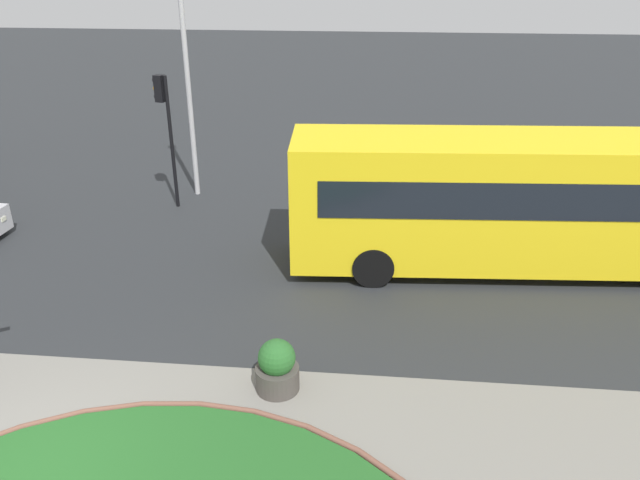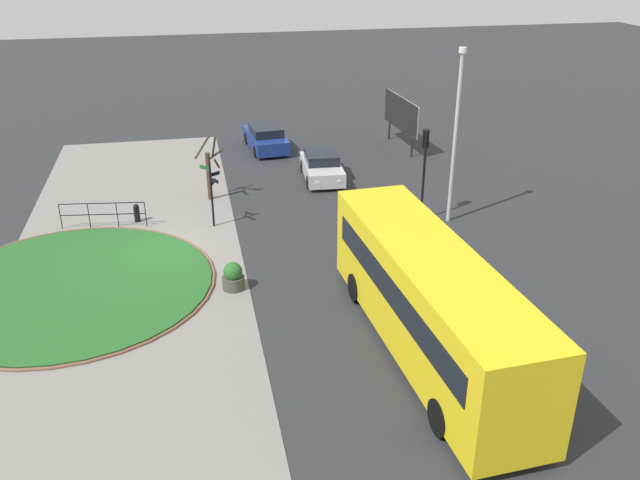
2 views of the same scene
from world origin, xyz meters
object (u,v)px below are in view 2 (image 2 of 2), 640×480
object	(u,v)px
car_far_lane	(322,167)
traffic_light_near	(425,155)
bollard_foreground	(137,213)
signpost_directional	(212,189)
street_tree_bare	(210,169)
car_near_lane	(266,138)
bus_yellow	(429,300)
planter_near_signpost	(233,277)
lamppost_tall	(456,132)
billboard_left	(401,114)

from	to	relation	value
car_far_lane	traffic_light_near	xyz separation A→B (m)	(6.01, 3.26, 2.33)
bollard_foreground	car_far_lane	xyz separation A→B (m)	(-3.83, 9.11, 0.22)
signpost_directional	street_tree_bare	xyz separation A→B (m)	(-3.25, 0.08, -0.24)
bollard_foreground	car_far_lane	world-z (taller)	car_far_lane
car_near_lane	traffic_light_near	world-z (taller)	traffic_light_near
bus_yellow	planter_near_signpost	bearing A→B (deg)	43.41
car_near_lane	planter_near_signpost	bearing A→B (deg)	163.57
traffic_light_near	bollard_foreground	bearing A→B (deg)	93.98
signpost_directional	bollard_foreground	size ratio (longest dim) A/B	3.51
planter_near_signpost	street_tree_bare	size ratio (longest dim) A/B	0.33
car_near_lane	planter_near_signpost	size ratio (longest dim) A/B	4.35
signpost_directional	traffic_light_near	size ratio (longest dim) A/B	0.72
bus_yellow	street_tree_bare	size ratio (longest dim) A/B	3.51
bollard_foreground	planter_near_signpost	distance (m)	7.82
car_far_lane	lamppost_tall	xyz separation A→B (m)	(6.46, 4.39, 3.39)
car_near_lane	traffic_light_near	size ratio (longest dim) A/B	1.12
street_tree_bare	planter_near_signpost	bearing A→B (deg)	1.78
car_near_lane	lamppost_tall	world-z (taller)	lamppost_tall
signpost_directional	street_tree_bare	bearing A→B (deg)	178.64
car_near_lane	traffic_light_near	xyz separation A→B (m)	(11.66, 5.44, 2.31)
traffic_light_near	lamppost_tall	bearing A→B (deg)	-97.31
signpost_directional	planter_near_signpost	world-z (taller)	signpost_directional
bollard_foreground	street_tree_bare	distance (m)	4.12
bollard_foreground	car_far_lane	distance (m)	9.89
street_tree_bare	signpost_directional	bearing A→B (deg)	-1.36
signpost_directional	bus_yellow	distance (m)	12.33
planter_near_signpost	signpost_directional	bearing A→B (deg)	-176.46
car_near_lane	lamppost_tall	xyz separation A→B (m)	(12.10, 6.57, 3.38)
traffic_light_near	billboard_left	size ratio (longest dim) A/B	0.83
car_far_lane	bollard_foreground	bearing A→B (deg)	-64.05
bus_yellow	billboard_left	bearing A→B (deg)	-19.06
traffic_light_near	street_tree_bare	world-z (taller)	traffic_light_near
planter_near_signpost	car_near_lane	bearing A→B (deg)	168.68
bollard_foreground	lamppost_tall	size ratio (longest dim) A/B	0.11
lamppost_tall	street_tree_bare	world-z (taller)	lamppost_tall
car_near_lane	planter_near_signpost	world-z (taller)	car_near_lane
lamppost_tall	street_tree_bare	size ratio (longest dim) A/B	2.37
bollard_foreground	bus_yellow	bearing A→B (deg)	37.24
bollard_foreground	planter_near_signpost	xyz separation A→B (m)	(6.91, 3.66, 0.05)
traffic_light_near	car_far_lane	bearing A→B (deg)	42.47
planter_near_signpost	bus_yellow	bearing A→B (deg)	47.06
car_near_lane	bus_yellow	bearing A→B (deg)	-179.30
traffic_light_near	bus_yellow	bearing A→B (deg)	175.67
bollard_foreground	car_far_lane	size ratio (longest dim) A/B	0.20
traffic_light_near	billboard_left	bearing A→B (deg)	1.43
signpost_directional	billboard_left	bearing A→B (deg)	129.26
bus_yellow	car_far_lane	size ratio (longest dim) A/B	2.71
bus_yellow	traffic_light_near	xyz separation A→B (m)	(-9.82, 3.25, 1.18)
bollard_foreground	traffic_light_near	distance (m)	12.82
car_near_lane	traffic_light_near	distance (m)	13.07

